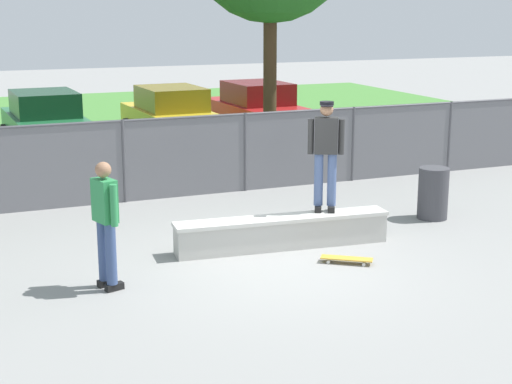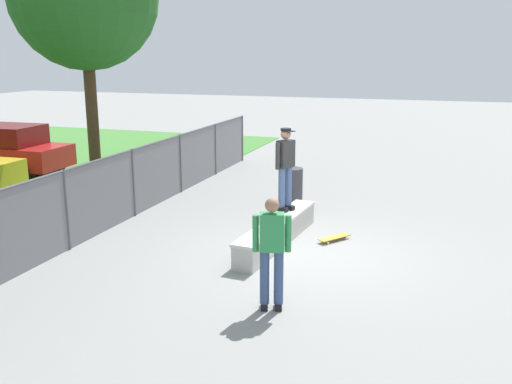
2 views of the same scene
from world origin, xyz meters
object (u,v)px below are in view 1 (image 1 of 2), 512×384
object	(u,v)px
concrete_ledge	(283,232)
car_green	(45,121)
car_red	(256,109)
skateboarder	(326,150)
skateboard	(347,259)
trash_bin	(433,193)
car_yellow	(171,115)
bystander	(106,220)

from	to	relation	value
concrete_ledge	car_green	distance (m)	10.56
car_red	car_green	bearing A→B (deg)	-178.02
skateboarder	skateboard	bearing A→B (deg)	-100.22
car_red	skateboard	bearing A→B (deg)	-105.61
trash_bin	skateboard	bearing A→B (deg)	-148.40
skateboard	car_green	size ratio (longest dim) A/B	0.18
car_yellow	trash_bin	xyz separation A→B (m)	(2.30, -9.52, -0.36)
skateboard	trash_bin	size ratio (longest dim) A/B	0.80
concrete_ledge	skateboarder	size ratio (longest dim) A/B	1.97
skateboard	car_red	distance (m)	12.05
car_green	trash_bin	world-z (taller)	car_green
car_yellow	bystander	bearing A→B (deg)	-110.51
skateboarder	bystander	size ratio (longest dim) A/B	1.01
skateboarder	car_yellow	bearing A→B (deg)	88.67
skateboarder	car_green	distance (m)	10.71
car_red	bystander	distance (m)	13.20
skateboarder	car_red	xyz separation A→B (m)	(3.02, 10.40, -0.72)
car_yellow	bystander	world-z (taller)	bystander
concrete_ledge	bystander	size ratio (longest dim) A/B	1.99
bystander	trash_bin	world-z (taller)	bystander
car_red	concrete_ledge	bearing A→B (deg)	-110.07
concrete_ledge	trash_bin	size ratio (longest dim) A/B	3.75
concrete_ledge	car_red	distance (m)	11.17
skateboard	car_yellow	bearing A→B (deg)	87.73
bystander	trash_bin	distance (m)	6.55
bystander	trash_bin	xyz separation A→B (m)	(6.38, 1.38, -0.53)
bystander	skateboarder	bearing A→B (deg)	12.75
skateboard	bystander	distance (m)	3.76
skateboard	concrete_ledge	bearing A→B (deg)	118.03
concrete_ledge	car_green	bearing A→B (deg)	103.36
skateboarder	trash_bin	size ratio (longest dim) A/B	1.91
skateboarder	car_green	xyz separation A→B (m)	(-3.24, 10.19, -0.72)
concrete_ledge	skateboard	size ratio (longest dim) A/B	4.72
skateboarder	bystander	bearing A→B (deg)	-167.25
car_red	bystander	world-z (taller)	bystander
concrete_ledge	car_red	size ratio (longest dim) A/B	0.85
concrete_ledge	skateboarder	xyz separation A→B (m)	(0.80, 0.07, 1.29)
trash_bin	car_yellow	bearing A→B (deg)	103.59
skateboarder	concrete_ledge	bearing A→B (deg)	-174.98
skateboard	car_red	xyz separation A→B (m)	(3.24, 11.58, 0.77)
car_green	car_red	distance (m)	6.27
skateboarder	bystander	xyz separation A→B (m)	(-3.84, -0.87, -0.55)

